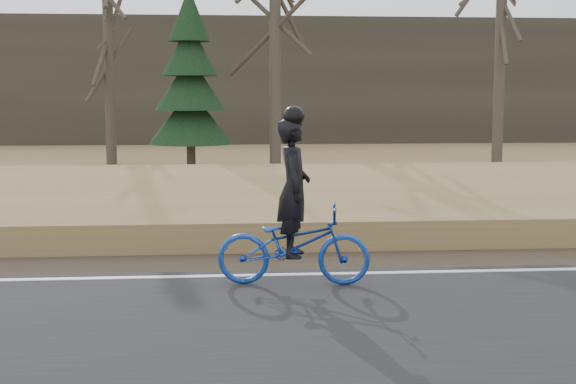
{
  "coord_description": "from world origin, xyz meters",
  "views": [
    {
      "loc": [
        -6.37,
        -9.87,
        2.38
      ],
      "look_at": [
        -5.48,
        0.5,
        1.1
      ],
      "focal_mm": 50.0,
      "sensor_mm": 36.0,
      "label": 1
    }
  ],
  "objects": [
    {
      "name": "treeline_backdrop",
      "position": [
        0.0,
        30.0,
        3.0
      ],
      "size": [
        120.0,
        4.0,
        6.0
      ],
      "primitive_type": "cube",
      "color": "#383328",
      "rests_on": "ground"
    },
    {
      "name": "embankment",
      "position": [
        0.0,
        4.2,
        0.22
      ],
      "size": [
        120.0,
        5.0,
        0.44
      ],
      "primitive_type": "cube",
      "color": "#967E4C",
      "rests_on": "ground"
    },
    {
      "name": "railroad",
      "position": [
        0.0,
        8.0,
        0.53
      ],
      "size": [
        120.0,
        2.4,
        0.29
      ],
      "color": "black",
      "rests_on": "ballast"
    },
    {
      "name": "bare_tree_left",
      "position": [
        -10.03,
        17.71,
        3.65
      ],
      "size": [
        0.36,
        0.36,
        7.29
      ],
      "primitive_type": "cylinder",
      "color": "#484035",
      "rests_on": "ground"
    },
    {
      "name": "ballast",
      "position": [
        0.0,
        8.0,
        0.23
      ],
      "size": [
        120.0,
        3.0,
        0.45
      ],
      "primitive_type": "cube",
      "color": "slate",
      "rests_on": "ground"
    },
    {
      "name": "bare_tree_center",
      "position": [
        3.06,
        16.67,
        4.57
      ],
      "size": [
        0.36,
        0.36,
        9.13
      ],
      "primitive_type": "cylinder",
      "color": "#484035",
      "rests_on": "ground"
    },
    {
      "name": "bare_tree_near_left",
      "position": [
        -4.65,
        14.78,
        3.95
      ],
      "size": [
        0.36,
        0.36,
        7.9
      ],
      "primitive_type": "cylinder",
      "color": "#484035",
      "rests_on": "ground"
    },
    {
      "name": "conifer",
      "position": [
        -7.24,
        14.94,
        2.65
      ],
      "size": [
        2.6,
        2.6,
        5.6
      ],
      "color": "#484035",
      "rests_on": "ground"
    },
    {
      "name": "cyclist",
      "position": [
        -5.48,
        -0.31,
        0.74
      ],
      "size": [
        1.92,
        0.87,
        2.18
      ],
      "rotation": [
        0.0,
        0.0,
        1.45
      ],
      "color": "#153B95",
      "rests_on": "road"
    }
  ]
}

